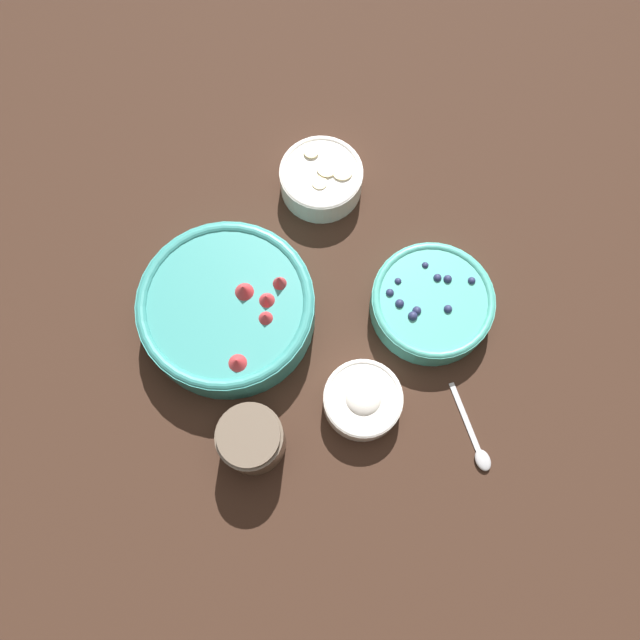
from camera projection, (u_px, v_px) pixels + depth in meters
The scene contains 7 objects.
ground_plane at pixel (342, 299), 0.99m from camera, with size 4.00×4.00×0.00m, color #382319.
bowl_strawberries at pixel (228, 308), 0.95m from camera, with size 0.27×0.27×0.09m.
bowl_blueberries at pixel (432, 303), 0.96m from camera, with size 0.19×0.19×0.05m.
bowl_bananas at pixel (321, 178), 1.03m from camera, with size 0.14×0.14×0.05m.
bowl_cream at pixel (363, 400), 0.92m from camera, with size 0.12×0.12×0.05m.
jar_chocolate at pixel (252, 440), 0.89m from camera, with size 0.09×0.09×0.09m.
spoon at pixel (476, 443), 0.92m from camera, with size 0.10×0.11×0.01m.
Camera 1 is at (-0.31, -0.14, 0.93)m, focal length 35.00 mm.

